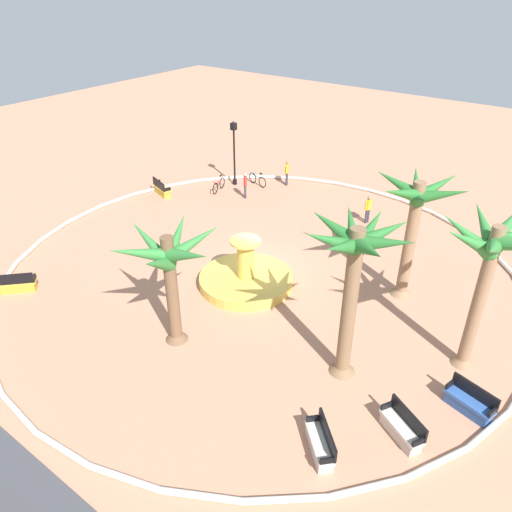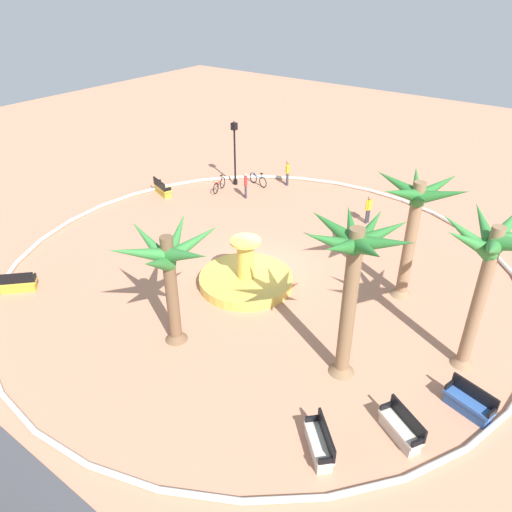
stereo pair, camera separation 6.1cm
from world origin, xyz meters
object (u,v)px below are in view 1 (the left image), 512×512
bench_west (469,403)px  person_cyclist_photo (287,172)px  palm_tree_by_curb (415,212)px  person_pedestrian_stroll (368,208)px  palm_tree_near_fountain (491,257)px  lamppost (234,148)px  bicycle_by_lamppost (258,180)px  bench_southeast (18,285)px  bench_north (402,429)px  palm_tree_far_side (355,264)px  bicycle_red_frame (219,185)px  fountain (246,278)px  bench_southwest (321,444)px  palm_tree_mid_plaza (169,264)px  bench_east (162,190)px  person_cyclist_helmet (245,184)px

bench_west → person_cyclist_photo: bearing=-39.4°
palm_tree_by_curb → person_pedestrian_stroll: size_ratio=3.43×
palm_tree_near_fountain → person_pedestrian_stroll: palm_tree_near_fountain is taller
lamppost → bicycle_by_lamppost: size_ratio=2.51×
bench_west → bench_southeast: bearing=14.9°
bench_west → bench_north: bearing=58.9°
palm_tree_far_side → bench_west: size_ratio=3.58×
palm_tree_by_curb → bicycle_red_frame: 14.94m
fountain → bench_southwest: (-7.21, 5.82, 0.02)m
palm_tree_mid_plaza → lamppost: bearing=-59.7°
bench_west → bicycle_red_frame: bench_west is taller
bench_east → lamppost: (-2.61, -4.08, 2.13)m
bench_southwest → bench_north: bearing=-131.0°
palm_tree_far_side → bench_north: (-2.79, 1.49, -4.15)m
fountain → person_cyclist_helmet: bearing=-52.4°
palm_tree_mid_plaza → palm_tree_by_curb: bearing=-125.7°
bench_west → person_cyclist_helmet: bearing=-29.9°
palm_tree_far_side → bench_west: (-4.15, -0.77, -4.15)m
palm_tree_mid_plaza → bench_north: bearing=-175.1°
bench_north → bicycle_by_lamppost: bearing=-41.5°
palm_tree_near_fountain → person_cyclist_helmet: 17.31m
palm_tree_mid_plaza → lamppost: palm_tree_mid_plaza is taller
lamppost → person_pedestrian_stroll: bearing=179.8°
palm_tree_by_curb → bench_southwest: (-1.25, 9.27, -3.66)m
bench_southwest → palm_tree_far_side: bearing=-72.6°
palm_tree_mid_plaza → fountain: bearing=-88.1°
palm_tree_mid_plaza → bench_west: size_ratio=2.84×
palm_tree_far_side → palm_tree_mid_plaza: bearing=20.7°
bench_west → bench_southeast: (18.08, 4.80, 0.00)m
palm_tree_far_side → bench_southeast: 15.08m
bench_north → bench_southeast: size_ratio=1.10×
fountain → person_cyclist_photo: bearing=-65.6°
bench_west → person_cyclist_helmet: person_cyclist_helmet is taller
palm_tree_near_fountain → person_pedestrian_stroll: (7.77, -8.41, -3.57)m
palm_tree_near_fountain → person_cyclist_photo: size_ratio=3.52×
bench_southeast → person_cyclist_helmet: person_cyclist_helmet is taller
bicycle_by_lamppost → bench_southeast: bearing=85.4°
fountain → palm_tree_far_side: palm_tree_far_side is taller
palm_tree_by_curb → fountain: bearing=30.1°
bench_southwest → bicycle_red_frame: bearing=-41.5°
bicycle_red_frame → person_cyclist_photo: person_cyclist_photo is taller
palm_tree_by_curb → person_cyclist_helmet: palm_tree_by_curb is taller
bench_east → palm_tree_by_curb: bearing=174.7°
palm_tree_far_side → bicycle_red_frame: (14.07, -9.93, -4.11)m
palm_tree_by_curb → bench_east: 16.85m
fountain → bench_west: 10.40m
palm_tree_far_side → bicycle_by_lamppost: bearing=-43.9°
bench_east → bench_southeast: 11.66m
bench_north → bicycle_by_lamppost: size_ratio=0.97×
palm_tree_near_fountain → bicycle_by_lamppost: size_ratio=3.49×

